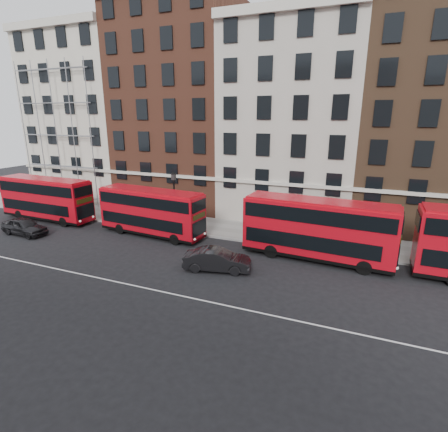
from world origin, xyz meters
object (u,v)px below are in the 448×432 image
at_px(bus_b, 151,211).
at_px(bus_c, 317,228).
at_px(car_front, 217,260).
at_px(bus_a, 46,198).
at_px(car_rear, 24,226).

xyz_separation_m(bus_b, bus_c, (14.11, -0.00, 0.21)).
bearing_deg(car_front, bus_b, 47.94).
height_order(bus_a, car_front, bus_a).
relative_size(car_rear, car_front, 0.97).
relative_size(bus_c, car_rear, 2.45).
bearing_deg(bus_a, bus_b, 1.67).
bearing_deg(bus_a, car_rear, -64.87).
distance_m(bus_c, car_front, 7.58).
relative_size(bus_a, bus_b, 1.03).
height_order(bus_a, bus_b, bus_a).
bearing_deg(bus_b, bus_c, 5.09).
xyz_separation_m(bus_c, car_rear, (-24.65, -4.15, -1.65)).
xyz_separation_m(bus_a, bus_b, (12.34, 0.00, -0.09)).
xyz_separation_m(bus_b, car_rear, (-10.54, -4.15, -1.44)).
relative_size(bus_c, car_front, 2.38).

